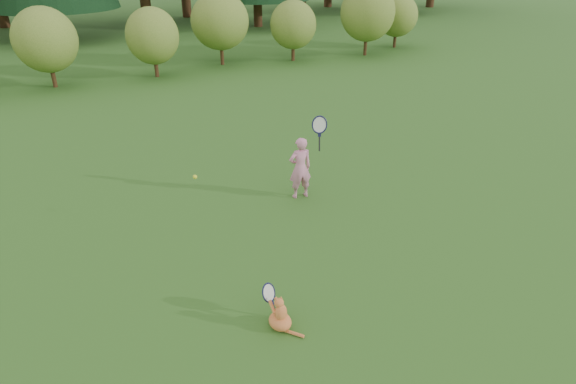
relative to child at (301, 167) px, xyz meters
name	(u,v)px	position (x,y,z in m)	size (l,w,h in m)	color
ground	(298,256)	(-0.91, -1.76, -0.63)	(100.00, 100.00, 0.00)	#214F16
shrub_row	(138,35)	(-0.91, 11.24, 0.77)	(28.00, 3.00, 2.80)	#506E22
child	(301,167)	(0.00, 0.00, 0.00)	(0.68, 0.41, 1.79)	pink
cat	(280,312)	(-1.81, -3.03, -0.39)	(0.40, 0.69, 0.61)	#B84B23
tennis_ball	(195,177)	(-2.04, -0.22, 0.30)	(0.07, 0.07, 0.07)	yellow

